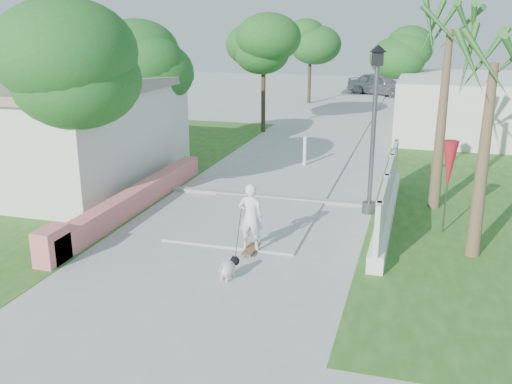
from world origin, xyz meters
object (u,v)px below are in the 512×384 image
(street_lamp, at_px, (374,124))
(skateboarder, at_px, (246,222))
(parked_car, at_px, (380,84))
(bollard, at_px, (305,151))
(patio_umbrella, at_px, (449,166))
(dog, at_px, (229,268))

(street_lamp, relative_size, skateboarder, 2.71)
(street_lamp, bearing_deg, parked_car, 93.90)
(bollard, height_order, parked_car, parked_car)
(patio_umbrella, bearing_deg, parked_car, 97.78)
(street_lamp, distance_m, parked_car, 25.86)
(skateboarder, height_order, parked_car, skateboarder)
(patio_umbrella, distance_m, dog, 5.96)
(dog, xyz_separation_m, parked_car, (0.56, 30.71, 0.53))
(skateboarder, bearing_deg, dog, 87.27)
(bollard, height_order, patio_umbrella, patio_umbrella)
(skateboarder, distance_m, dog, 1.33)
(bollard, distance_m, dog, 9.47)
(patio_umbrella, height_order, skateboarder, patio_umbrella)
(skateboarder, relative_size, parked_car, 0.36)
(bollard, distance_m, parked_car, 21.27)
(street_lamp, xyz_separation_m, parked_car, (-1.75, 25.75, -1.66))
(patio_umbrella, xyz_separation_m, parked_car, (-3.65, 26.75, -0.92))
(patio_umbrella, relative_size, parked_car, 0.51)
(skateboarder, height_order, dog, skateboarder)
(street_lamp, height_order, patio_umbrella, street_lamp)
(street_lamp, xyz_separation_m, bollard, (-2.70, 4.50, -1.84))
(bollard, bearing_deg, street_lamp, -59.04)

